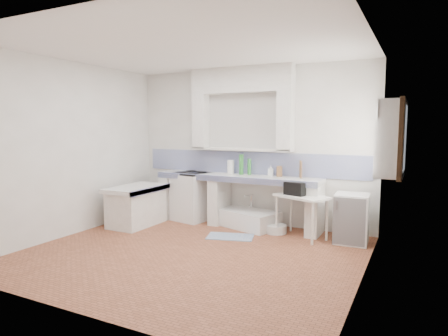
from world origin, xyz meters
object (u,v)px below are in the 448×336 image
at_px(sink, 246,219).
at_px(fridge, 352,218).
at_px(side_table, 301,217).
at_px(stove, 192,197).

relative_size(sink, fridge, 1.50).
height_order(side_table, fridge, fridge).
bearing_deg(fridge, stove, 173.87).
distance_m(side_table, fridge, 0.76).
xyz_separation_m(stove, fridge, (2.92, -0.16, -0.06)).
bearing_deg(sink, stove, -161.97).
height_order(sink, fridge, fridge).
xyz_separation_m(stove, sink, (1.12, 0.00, -0.30)).
bearing_deg(stove, side_table, 4.94).
relative_size(stove, side_table, 1.07).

